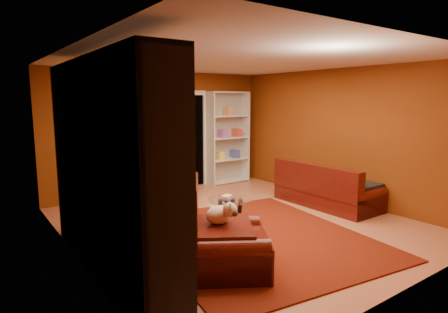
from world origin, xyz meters
TOP-DOWN VIEW (x-y plane):
  - floor at (0.00, 0.00)m, footprint 5.00×5.50m
  - ceiling at (0.00, 0.00)m, footprint 5.00×5.50m
  - wall_back at (0.00, 2.77)m, footprint 5.00×0.05m
  - wall_left at (-2.52, 0.00)m, footprint 0.05×5.50m
  - wall_right at (2.52, 0.00)m, footprint 0.05×5.50m
  - doorway at (0.60, 2.73)m, footprint 1.06×0.60m
  - rug at (-0.21, -0.68)m, footprint 3.34×3.76m
  - media_unit at (-2.27, -0.50)m, footprint 0.54×3.19m
  - christmas_tree at (-0.98, 1.62)m, footprint 1.35×1.35m
  - gift_box_teal at (-1.30, 1.36)m, footprint 0.33×0.33m
  - gift_box_green at (-0.67, 1.47)m, footprint 0.29×0.29m
  - gift_box_red at (-1.15, 2.44)m, footprint 0.22×0.22m
  - white_bookshelf at (1.68, 2.57)m, footprint 1.04×0.38m
  - armchair at (-1.17, -1.23)m, footprint 1.54×1.54m
  - dog at (-1.19, -1.16)m, footprint 0.47×0.50m
  - sofa at (2.02, -0.14)m, footprint 0.88×1.96m
  - coffee_table at (-0.03, 0.18)m, footprint 0.95×0.95m
  - acrylic_chair at (-0.81, 1.22)m, footprint 0.49×0.51m

SIDE VIEW (x-z plane):
  - floor at x=0.00m, z-range -0.05..0.00m
  - rug at x=-0.21m, z-range 0.00..0.02m
  - gift_box_red at x=-1.15m, z-range 0.00..0.22m
  - gift_box_green at x=-0.67m, z-range 0.00..0.28m
  - gift_box_teal at x=-1.30m, z-range 0.00..0.33m
  - coffee_table at x=-0.03m, z-range -0.04..0.41m
  - acrylic_chair at x=-0.81m, z-range 0.00..0.76m
  - sofa at x=2.02m, z-range 0.00..0.84m
  - armchair at x=-1.17m, z-range 0.00..0.88m
  - dog at x=-1.19m, z-range 0.51..0.79m
  - christmas_tree at x=-0.98m, z-range -0.03..1.93m
  - doorway at x=0.60m, z-range -0.03..2.13m
  - white_bookshelf at x=1.68m, z-range -0.03..2.21m
  - media_unit at x=-2.27m, z-range 0.00..2.44m
  - wall_back at x=0.00m, z-range 0.00..2.60m
  - wall_left at x=-2.52m, z-range 0.00..2.60m
  - wall_right at x=2.52m, z-range 0.00..2.60m
  - ceiling at x=0.00m, z-range 2.60..2.65m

